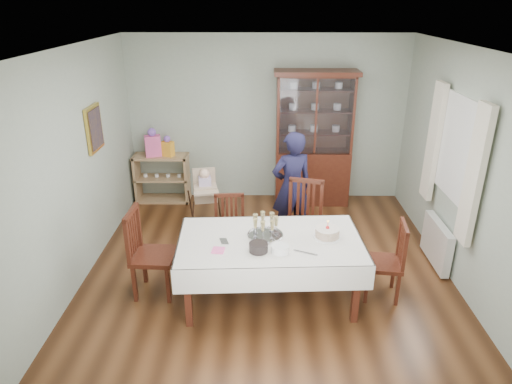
{
  "coord_description": "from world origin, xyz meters",
  "views": [
    {
      "loc": [
        -0.09,
        -4.83,
        3.17
      ],
      "look_at": [
        -0.15,
        0.2,
        1.04
      ],
      "focal_mm": 32.0,
      "sensor_mm": 36.0,
      "label": 1
    }
  ],
  "objects_px": {
    "chair_end_right": "(382,275)",
    "dining_table": "(270,269)",
    "chair_end_left": "(154,269)",
    "birthday_cake": "(327,233)",
    "chair_far_right": "(302,237)",
    "chair_far_left": "(230,243)",
    "gift_bag_pink": "(153,144)",
    "sideboard": "(162,178)",
    "china_cabinet": "(314,137)",
    "gift_bag_orange": "(168,147)",
    "high_chair": "(206,208)",
    "woman": "(292,187)",
    "champagne_tray": "(265,230)"
  },
  "relations": [
    {
      "from": "chair_end_right",
      "to": "dining_table",
      "type": "bearing_deg",
      "value": -80.05
    },
    {
      "from": "chair_end_left",
      "to": "birthday_cake",
      "type": "distance_m",
      "value": 2.02
    },
    {
      "from": "chair_far_right",
      "to": "birthday_cake",
      "type": "xyz_separation_m",
      "value": [
        0.19,
        -0.83,
        0.5
      ]
    },
    {
      "from": "dining_table",
      "to": "chair_far_left",
      "type": "bearing_deg",
      "value": 122.28
    },
    {
      "from": "gift_bag_pink",
      "to": "chair_end_left",
      "type": "bearing_deg",
      "value": -78.6
    },
    {
      "from": "dining_table",
      "to": "sideboard",
      "type": "bearing_deg",
      "value": 122.69
    },
    {
      "from": "chair_far_left",
      "to": "chair_far_right",
      "type": "distance_m",
      "value": 0.94
    },
    {
      "from": "china_cabinet",
      "to": "birthday_cake",
      "type": "xyz_separation_m",
      "value": [
        -0.11,
        -2.68,
        -0.31
      ]
    },
    {
      "from": "gift_bag_pink",
      "to": "gift_bag_orange",
      "type": "xyz_separation_m",
      "value": [
        0.24,
        -0.0,
        -0.05
      ]
    },
    {
      "from": "sideboard",
      "to": "china_cabinet",
      "type": "bearing_deg",
      "value": -0.49
    },
    {
      "from": "high_chair",
      "to": "birthday_cake",
      "type": "xyz_separation_m",
      "value": [
        1.52,
        -1.56,
        0.43
      ]
    },
    {
      "from": "china_cabinet",
      "to": "woman",
      "type": "relative_size",
      "value": 1.38
    },
    {
      "from": "sideboard",
      "to": "chair_far_right",
      "type": "distance_m",
      "value": 2.88
    },
    {
      "from": "chair_end_right",
      "to": "gift_bag_orange",
      "type": "height_order",
      "value": "gift_bag_orange"
    },
    {
      "from": "gift_bag_orange",
      "to": "birthday_cake",
      "type": "bearing_deg",
      "value": -49.95
    },
    {
      "from": "dining_table",
      "to": "china_cabinet",
      "type": "xyz_separation_m",
      "value": [
        0.74,
        2.73,
        0.74
      ]
    },
    {
      "from": "birthday_cake",
      "to": "china_cabinet",
      "type": "bearing_deg",
      "value": 87.59
    },
    {
      "from": "gift_bag_pink",
      "to": "high_chair",
      "type": "bearing_deg",
      "value": -49.06
    },
    {
      "from": "champagne_tray",
      "to": "high_chair",
      "type": "bearing_deg",
      "value": 118.8
    },
    {
      "from": "chair_far_right",
      "to": "birthday_cake",
      "type": "distance_m",
      "value": 0.99
    },
    {
      "from": "chair_end_left",
      "to": "birthday_cake",
      "type": "height_order",
      "value": "chair_end_left"
    },
    {
      "from": "champagne_tray",
      "to": "dining_table",
      "type": "bearing_deg",
      "value": -55.3
    },
    {
      "from": "chair_far_right",
      "to": "gift_bag_orange",
      "type": "distance_m",
      "value": 2.84
    },
    {
      "from": "dining_table",
      "to": "birthday_cake",
      "type": "distance_m",
      "value": 0.76
    },
    {
      "from": "dining_table",
      "to": "chair_end_right",
      "type": "bearing_deg",
      "value": 3.07
    },
    {
      "from": "gift_bag_pink",
      "to": "gift_bag_orange",
      "type": "height_order",
      "value": "gift_bag_pink"
    },
    {
      "from": "chair_far_right",
      "to": "woman",
      "type": "xyz_separation_m",
      "value": [
        -0.12,
        0.53,
        0.48
      ]
    },
    {
      "from": "sideboard",
      "to": "gift_bag_pink",
      "type": "relative_size",
      "value": 1.94
    },
    {
      "from": "chair_end_right",
      "to": "woman",
      "type": "height_order",
      "value": "woman"
    },
    {
      "from": "chair_end_right",
      "to": "champagne_tray",
      "type": "relative_size",
      "value": 2.32
    },
    {
      "from": "sideboard",
      "to": "birthday_cake",
      "type": "relative_size",
      "value": 2.96
    },
    {
      "from": "birthday_cake",
      "to": "gift_bag_pink",
      "type": "distance_m",
      "value": 3.66
    },
    {
      "from": "woman",
      "to": "birthday_cake",
      "type": "distance_m",
      "value": 1.4
    },
    {
      "from": "high_chair",
      "to": "chair_far_left",
      "type": "bearing_deg",
      "value": -75.22
    },
    {
      "from": "chair_far_left",
      "to": "woman",
      "type": "height_order",
      "value": "woman"
    },
    {
      "from": "champagne_tray",
      "to": "chair_end_left",
      "type": "bearing_deg",
      "value": 179.05
    },
    {
      "from": "dining_table",
      "to": "gift_bag_pink",
      "type": "bearing_deg",
      "value": 124.36
    },
    {
      "from": "chair_far_left",
      "to": "woman",
      "type": "bearing_deg",
      "value": 33.36
    },
    {
      "from": "china_cabinet",
      "to": "gift_bag_orange",
      "type": "distance_m",
      "value": 2.37
    },
    {
      "from": "dining_table",
      "to": "chair_end_left",
      "type": "bearing_deg",
      "value": 175.73
    },
    {
      "from": "chair_far_right",
      "to": "gift_bag_orange",
      "type": "bearing_deg",
      "value": 152.03
    },
    {
      "from": "chair_far_right",
      "to": "high_chair",
      "type": "height_order",
      "value": "chair_far_right"
    },
    {
      "from": "dining_table",
      "to": "chair_end_right",
      "type": "xyz_separation_m",
      "value": [
        1.29,
        0.07,
        -0.11
      ]
    },
    {
      "from": "dining_table",
      "to": "champagne_tray",
      "type": "height_order",
      "value": "champagne_tray"
    },
    {
      "from": "chair_end_right",
      "to": "woman",
      "type": "xyz_separation_m",
      "value": [
        -0.97,
        1.35,
        0.52
      ]
    },
    {
      "from": "chair_far_left",
      "to": "gift_bag_orange",
      "type": "height_order",
      "value": "gift_bag_orange"
    },
    {
      "from": "gift_bag_pink",
      "to": "dining_table",
      "type": "bearing_deg",
      "value": -55.64
    },
    {
      "from": "dining_table",
      "to": "high_chair",
      "type": "distance_m",
      "value": 1.85
    },
    {
      "from": "chair_end_left",
      "to": "gift_bag_orange",
      "type": "bearing_deg",
      "value": 9.46
    },
    {
      "from": "china_cabinet",
      "to": "chair_far_right",
      "type": "distance_m",
      "value": 2.04
    }
  ]
}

